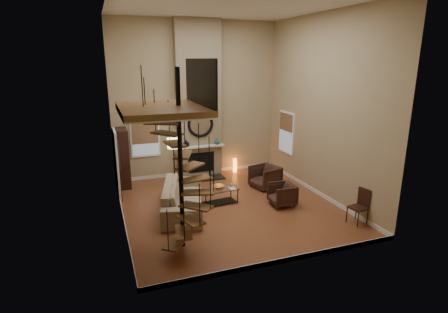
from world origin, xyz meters
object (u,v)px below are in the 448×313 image
object	(u,v)px
sofa	(182,197)
accent_lamp	(235,166)
hutch	(122,159)
floor_lamp	(174,147)
armchair_far	(284,194)
side_chair	(360,204)
coffee_table	(219,194)
armchair_near	(267,177)

from	to	relation	value
sofa	accent_lamp	bearing A→B (deg)	-29.02
hutch	floor_lamp	size ratio (longest dim) A/B	1.18
armchair_far	accent_lamp	world-z (taller)	armchair_far
armchair_far	accent_lamp	size ratio (longest dim) A/B	1.32
hutch	side_chair	xyz separation A→B (m)	(5.58, -5.02, -0.42)
sofa	floor_lamp	world-z (taller)	floor_lamp
coffee_table	hutch	bearing A→B (deg)	135.34
coffee_table	accent_lamp	size ratio (longest dim) A/B	2.21
armchair_far	coffee_table	distance (m)	1.92
coffee_table	side_chair	world-z (taller)	side_chair
sofa	accent_lamp	distance (m)	3.89
floor_lamp	accent_lamp	size ratio (longest dim) A/B	3.20
floor_lamp	armchair_far	bearing A→B (deg)	-42.86
armchair_near	accent_lamp	size ratio (longest dim) A/B	1.60
accent_lamp	coffee_table	bearing A→B (deg)	-120.37
hutch	sofa	distance (m)	3.03
armchair_near	sofa	bearing A→B (deg)	-88.11
floor_lamp	accent_lamp	bearing A→B (deg)	21.18
armchair_near	armchair_far	xyz separation A→B (m)	(-0.23, -1.60, 0.00)
hutch	armchair_far	bearing A→B (deg)	-37.76
sofa	floor_lamp	size ratio (longest dim) A/B	1.58
floor_lamp	side_chair	size ratio (longest dim) A/B	1.87
sofa	armchair_near	xyz separation A→B (m)	(3.11, 0.89, -0.04)
coffee_table	accent_lamp	xyz separation A→B (m)	(1.57, 2.69, -0.03)
sofa	armchair_far	distance (m)	2.96
floor_lamp	accent_lamp	xyz separation A→B (m)	(2.54, 0.98, -1.16)
coffee_table	floor_lamp	distance (m)	2.26
armchair_far	coffee_table	world-z (taller)	armchair_far
armchair_far	coffee_table	size ratio (longest dim) A/B	0.60
armchair_far	armchair_near	bearing A→B (deg)	174.74
accent_lamp	sofa	bearing A→B (deg)	-134.09
hutch	coffee_table	size ratio (longest dim) A/B	1.71
armchair_far	accent_lamp	distance (m)	3.50
armchair_far	side_chair	distance (m)	2.14
hutch	accent_lamp	size ratio (longest dim) A/B	3.79
armchair_near	floor_lamp	distance (m)	3.25
armchair_far	accent_lamp	bearing A→B (deg)	-174.18
sofa	floor_lamp	distance (m)	2.08
armchair_near	floor_lamp	size ratio (longest dim) A/B	0.50
floor_lamp	side_chair	xyz separation A→B (m)	(3.99, -4.21, -0.89)
sofa	accent_lamp	size ratio (longest dim) A/B	5.06
armchair_near	accent_lamp	bearing A→B (deg)	177.83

